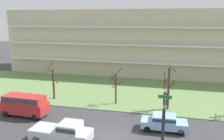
# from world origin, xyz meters

# --- Properties ---
(ground) EXTENTS (160.00, 160.00, 0.00)m
(ground) POSITION_xyz_m (0.00, 0.00, 0.00)
(ground) COLOR #38383A
(grass_lawn_strip) EXTENTS (80.00, 16.00, 0.08)m
(grass_lawn_strip) POSITION_xyz_m (0.00, 14.00, 0.04)
(grass_lawn_strip) COLOR #66844C
(grass_lawn_strip) RESTS_ON ground
(apartment_building) EXTENTS (52.81, 12.39, 12.30)m
(apartment_building) POSITION_xyz_m (0.00, 27.72, 6.15)
(apartment_building) COLOR beige
(apartment_building) RESTS_ON ground
(tree_far_left) EXTENTS (1.61, 1.67, 5.02)m
(tree_far_left) POSITION_xyz_m (-10.01, 8.40, 2.38)
(tree_far_left) COLOR #423023
(tree_far_left) RESTS_ON ground
(tree_left) EXTENTS (1.63, 1.50, 4.60)m
(tree_left) POSITION_xyz_m (-1.47, 8.55, 2.37)
(tree_left) COLOR #423023
(tree_left) RESTS_ON ground
(tree_center) EXTENTS (1.61, 1.61, 5.65)m
(tree_center) POSITION_xyz_m (4.99, 8.11, 2.84)
(tree_center) COLOR #4C3828
(tree_center) RESTS_ON ground
(sedan_blue_near_left) EXTENTS (4.44, 1.89, 1.57)m
(sedan_blue_near_left) POSITION_xyz_m (4.70, 2.50, 0.87)
(sedan_blue_near_left) COLOR #8CB2E0
(sedan_blue_near_left) RESTS_ON ground
(pickup_silver_center_left) EXTENTS (5.46, 2.16, 1.95)m
(pickup_silver_center_left) POSITION_xyz_m (-3.77, -2.01, 1.02)
(pickup_silver_center_left) COLOR #B7BABF
(pickup_silver_center_left) RESTS_ON ground
(van_red_center_right) EXTENTS (5.26, 2.16, 2.36)m
(van_red_center_right) POSITION_xyz_m (-10.54, 2.50, 1.40)
(van_red_center_right) COLOR #B22828
(van_red_center_right) RESTS_ON ground
(traffic_signal_mast) EXTENTS (0.90, 4.79, 5.71)m
(traffic_signal_mast) POSITION_xyz_m (4.73, -4.93, 3.91)
(traffic_signal_mast) COLOR black
(traffic_signal_mast) RESTS_ON ground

